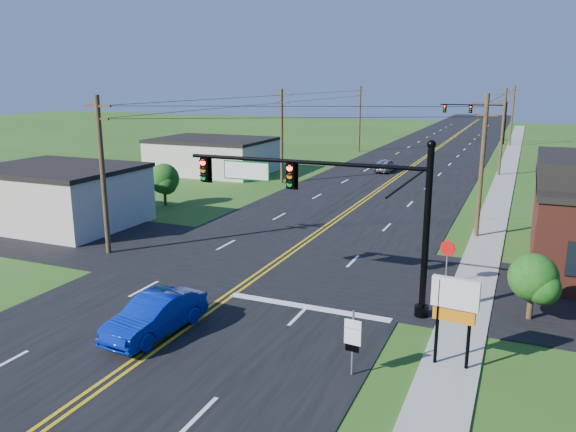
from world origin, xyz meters
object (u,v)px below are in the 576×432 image
at_px(route_sign, 353,338).
at_px(stop_sign, 447,253).
at_px(signal_mast_far, 476,114).
at_px(blue_car, 155,316).
at_px(signal_mast_main, 324,199).

distance_m(route_sign, stop_sign, 10.35).
bearing_deg(signal_mast_far, blue_car, -93.65).
height_order(blue_car, stop_sign, stop_sign).
xyz_separation_m(signal_mast_far, blue_car, (-4.96, -77.80, -3.77)).
bearing_deg(signal_mast_far, stop_sign, -85.98).
distance_m(signal_mast_main, signal_mast_far, 72.00).
height_order(signal_mast_main, signal_mast_far, same).
bearing_deg(signal_mast_main, stop_sign, 41.76).
bearing_deg(blue_car, signal_mast_far, 91.65).
xyz_separation_m(route_sign, stop_sign, (1.70, 10.21, 0.25)).
bearing_deg(stop_sign, signal_mast_main, -117.79).
distance_m(blue_car, stop_sign, 14.07).
height_order(signal_mast_far, stop_sign, signal_mast_far).
height_order(signal_mast_main, blue_car, signal_mast_main).
bearing_deg(route_sign, stop_sign, 85.32).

